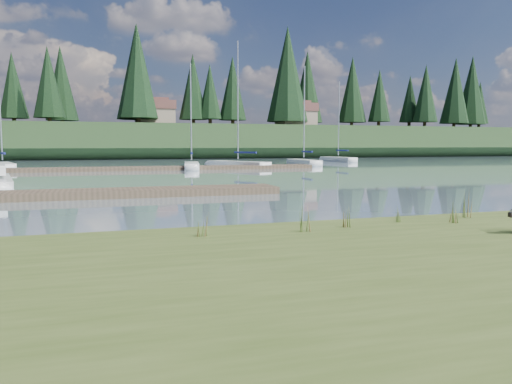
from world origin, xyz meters
name	(u,v)px	position (x,y,z in m)	size (l,w,h in m)	color
ground	(140,170)	(0.00, 30.00, 0.00)	(200.00, 200.00, 0.00)	#7E96A5
bank	(365,283)	(0.00, -6.00, 0.17)	(60.00, 9.00, 0.35)	#455522
ridge	(117,142)	(0.00, 73.00, 2.50)	(200.00, 20.00, 5.00)	#1F3419
dock_near	(84,194)	(-4.00, 9.00, 0.15)	(16.00, 2.00, 0.30)	#4C3D2C
dock_far	(165,168)	(2.00, 30.00, 0.15)	(26.00, 2.20, 0.30)	#4C3D2C
sailboat_bg_1	(2,165)	(-11.22, 35.86, 0.33)	(3.14, 7.41, 10.94)	silver
sailboat_bg_2	(192,165)	(4.55, 31.41, 0.33)	(2.18, 6.08, 9.19)	silver
sailboat_bg_3	(233,164)	(8.85, 33.33, 0.32)	(5.18, 7.72, 11.68)	silver
sailboat_bg_4	(301,162)	(17.10, 36.22, 0.33)	(1.43, 6.87, 10.24)	silver
sailboat_bg_5	(335,159)	(25.48, 44.95, 0.32)	(2.34, 7.06, 10.03)	silver
weed_0	(303,220)	(0.45, -2.77, 0.59)	(0.17, 0.14, 0.57)	#475B23
weed_1	(346,218)	(1.54, -2.57, 0.55)	(0.17, 0.14, 0.48)	#475B23
weed_2	(452,213)	(4.11, -2.78, 0.58)	(0.17, 0.14, 0.54)	#475B23
weed_3	(202,226)	(-1.63, -2.69, 0.55)	(0.17, 0.14, 0.48)	#475B23
weed_4	(398,215)	(3.01, -2.31, 0.52)	(0.17, 0.14, 0.41)	#475B23
weed_5	(467,205)	(5.04, -2.18, 0.65)	(0.17, 0.14, 0.71)	#475B23
mud_lip	(264,236)	(0.00, -1.60, 0.07)	(60.00, 0.50, 0.14)	#33281C
conifer_3	(48,82)	(-10.00, 72.00, 11.74)	(4.84, 4.84, 12.25)	#382619
conifer_4	(138,71)	(3.00, 66.00, 13.09)	(6.16, 6.16, 15.10)	#382619
conifer_5	(210,92)	(15.00, 70.00, 10.83)	(3.96, 3.96, 10.35)	#382619
conifer_6	(287,74)	(28.00, 68.00, 13.99)	(7.04, 7.04, 17.00)	#382619
conifer_7	(352,90)	(42.00, 71.00, 12.19)	(5.28, 5.28, 13.20)	#382619
conifer_8	(426,93)	(55.00, 67.00, 11.51)	(4.62, 4.62, 11.77)	#382619
conifer_9	(472,90)	(68.00, 70.00, 12.87)	(5.94, 5.94, 14.62)	#382619
house_1	(155,113)	(6.00, 71.00, 7.31)	(6.30, 5.30, 4.65)	gray
house_2	(296,115)	(30.00, 69.00, 7.31)	(6.30, 5.30, 4.65)	gray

